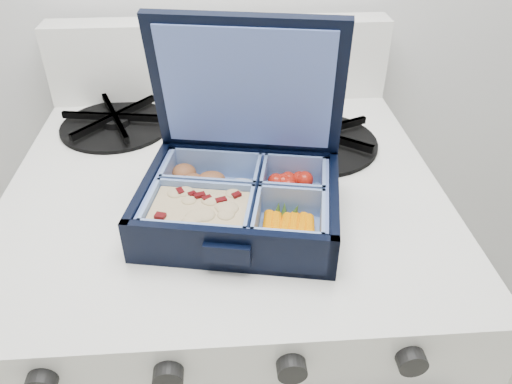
{
  "coord_description": "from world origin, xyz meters",
  "views": [
    {
      "loc": [
        -0.29,
        1.1,
        1.26
      ],
      "look_at": [
        -0.26,
        1.59,
        0.91
      ],
      "focal_mm": 35.0,
      "sensor_mm": 36.0,
      "label": 1
    }
  ],
  "objects_px": {
    "burner_grate": "(314,136)",
    "fork": "(257,154)",
    "bento_box": "(240,203)",
    "stove": "(232,366)"
  },
  "relations": [
    {
      "from": "bento_box",
      "to": "burner_grate",
      "type": "bearing_deg",
      "value": 67.1
    },
    {
      "from": "bento_box",
      "to": "burner_grate",
      "type": "distance_m",
      "value": 0.22
    },
    {
      "from": "stove",
      "to": "bento_box",
      "type": "height_order",
      "value": "bento_box"
    },
    {
      "from": "stove",
      "to": "burner_grate",
      "type": "height_order",
      "value": "burner_grate"
    },
    {
      "from": "burner_grate",
      "to": "fork",
      "type": "xyz_separation_m",
      "value": [
        -0.09,
        -0.03,
        -0.01
      ]
    },
    {
      "from": "fork",
      "to": "bento_box",
      "type": "bearing_deg",
      "value": -72.65
    },
    {
      "from": "bento_box",
      "to": "burner_grate",
      "type": "xyz_separation_m",
      "value": [
        0.12,
        0.18,
        -0.01
      ]
    },
    {
      "from": "bento_box",
      "to": "burner_grate",
      "type": "height_order",
      "value": "bento_box"
    },
    {
      "from": "stove",
      "to": "burner_grate",
      "type": "xyz_separation_m",
      "value": [
        0.14,
        0.08,
        0.45
      ]
    },
    {
      "from": "bento_box",
      "to": "fork",
      "type": "relative_size",
      "value": 1.43
    }
  ]
}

